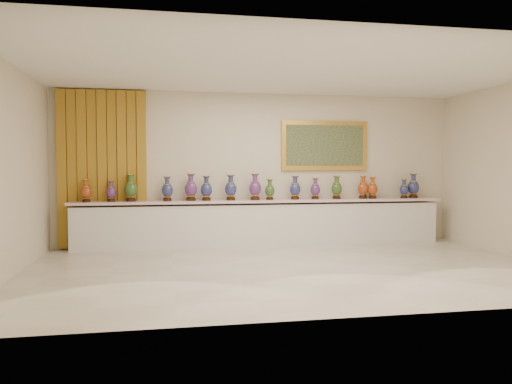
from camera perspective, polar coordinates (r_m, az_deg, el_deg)
ground at (r=7.70m, az=4.06°, el=-8.72°), size 8.00×8.00×0.00m
room at (r=9.75m, az=-13.05°, el=3.01°), size 8.00×8.00×8.00m
counter at (r=9.81m, az=0.74°, el=-3.59°), size 7.28×0.48×0.90m
vase_0 at (r=9.66m, az=-18.84°, el=0.02°), size 0.24×0.24×0.42m
vase_1 at (r=9.62m, az=-16.21°, el=-0.01°), size 0.20×0.20×0.40m
vase_2 at (r=9.59m, az=-14.11°, el=0.32°), size 0.31×0.31×0.51m
vase_3 at (r=9.57m, az=-10.11°, el=0.23°), size 0.27×0.27×0.46m
vase_4 at (r=9.57m, az=-7.45°, el=0.40°), size 0.30×0.30×0.52m
vase_5 at (r=9.58m, az=-5.68°, el=0.30°), size 0.25×0.25×0.47m
vase_6 at (r=9.63m, az=-2.91°, el=0.37°), size 0.29×0.29×0.49m
vase_7 at (r=9.68m, az=-0.11°, el=0.44°), size 0.32×0.32×0.51m
vase_8 at (r=9.74m, az=1.59°, el=0.17°), size 0.19×0.19×0.40m
vase_9 at (r=9.90m, az=4.49°, el=0.37°), size 0.28×0.28×0.47m
vase_10 at (r=10.05m, az=6.78°, el=0.28°), size 0.23×0.23×0.42m
vase_11 at (r=10.17m, az=9.20°, el=0.40°), size 0.28×0.28×0.46m
vase_12 at (r=10.38m, az=12.14°, el=0.42°), size 0.26×0.26×0.46m
vase_13 at (r=10.40m, az=13.18°, el=0.36°), size 0.25×0.25×0.44m
vase_14 at (r=10.68m, az=16.56°, el=0.27°), size 0.19×0.19×0.39m
vase_15 at (r=10.82m, az=17.54°, el=0.56°), size 0.29×0.29×0.51m
label_card at (r=9.45m, az=-10.97°, el=-1.06°), size 0.10×0.06×0.00m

